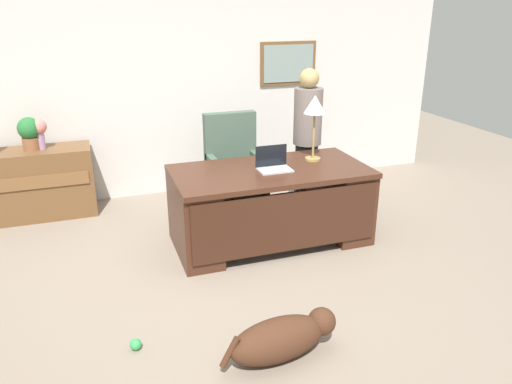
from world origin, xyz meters
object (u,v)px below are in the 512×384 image
Objects in this scene: person_standing at (307,139)px; potted_plant at (29,132)px; vase_with_flowers at (39,130)px; dog_toy_ball at (136,344)px; desk_lamp at (315,109)px; credenza at (33,184)px; laptop at (273,164)px; desk at (271,203)px; armchair at (234,170)px; dog_lying at (282,338)px.

person_standing is 3.05m from potted_plant.
dog_toy_ball is (0.64, -2.76, -0.95)m from vase_with_flowers.
desk_lamp reaches higher than vase_with_flowers.
laptop is (2.31, -1.47, 0.44)m from credenza.
potted_plant is (-2.26, 1.47, 0.15)m from laptop.
potted_plant is 4.37× the size of dog_toy_ball.
person_standing reaches higher than desk_lamp.
laptop reaches higher than desk.
credenza is 2.89m from dog_toy_ball.
credenza is 0.59m from potted_plant.
vase_with_flowers is (-2.16, 1.47, 0.17)m from laptop.
armchair is at bearing 96.70° from desk.
dog_lying is 1.31× the size of desk_lamp.
dog_lying is 2.43× the size of potted_plant.
potted_plant reaches higher than armchair.
potted_plant is at bearing 146.34° from desk.
desk_lamp reaches higher than dog_toy_ball.
vase_with_flowers is at bearing 153.45° from desk_lamp.
potted_plant is at bearing 1.40° from credenza.
vase_with_flowers is at bearing 145.75° from laptop.
desk_lamp is 1.98× the size of vase_with_flowers.
armchair is 3.37× the size of vase_with_flowers.
armchair is 2.63m from dog_toy_ball.
potted_plant is at bearing 180.00° from vase_with_flowers.
credenza is 4.10× the size of laptop.
person_standing is 2.44× the size of desk_lamp.
person_standing is (0.71, 0.74, 0.41)m from desk.
armchair is (2.18, -0.58, 0.11)m from credenza.
credenza is (-2.29, 1.49, -0.03)m from desk.
desk_lamp reaches higher than dog_lying.
credenza is at bearing 154.74° from desk_lamp.
armchair reaches higher than laptop.
armchair is 2.17m from vase_with_flowers.
potted_plant is at bearing 165.80° from person_standing.
desk is at bearing -83.30° from armchair.
desk is 5.31× the size of potted_plant.
person_standing is 3.10m from dog_toy_ball.
desk is 1.18× the size of person_standing.
credenza is at bearing 166.08° from person_standing.
desk_lamp is at bearing -25.73° from potted_plant.
person_standing reaches higher than credenza.
laptop is at bearing 71.22° from dog_lying.
desk_lamp is 3.07m from potted_plant.
desk reaches higher than dog_toy_ball.
person_standing is at bearing 46.07° from desk.
credenza is at bearing -179.49° from vase_with_flowers.
potted_plant is at bearing 117.93° from dog_lying.
dog_toy_ball is (-2.22, -2.01, -0.79)m from person_standing.
desk is 1.46× the size of credenza.
dog_lying is at bearing -23.34° from dog_toy_ball.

